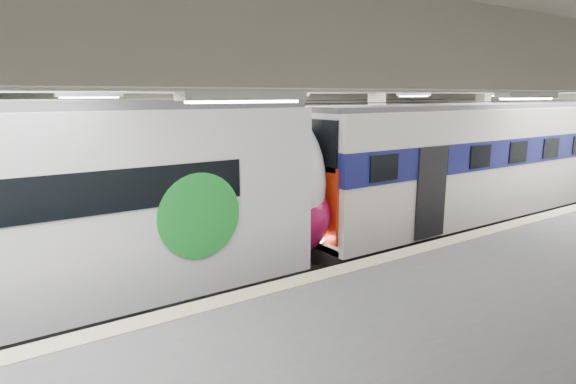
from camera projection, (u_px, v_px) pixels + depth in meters
station_hall at (365, 160)px, 12.73m from camera, size 36.00×24.00×5.75m
modern_emu at (61, 217)px, 10.34m from camera, size 15.26×3.15×4.85m
older_rer at (460, 164)px, 17.83m from camera, size 14.05×3.10×4.61m
far_train at (0, 186)px, 14.38m from camera, size 13.79×3.21×4.39m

